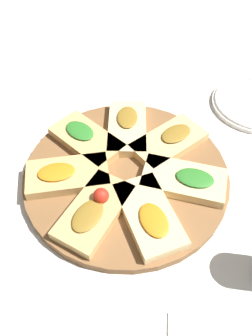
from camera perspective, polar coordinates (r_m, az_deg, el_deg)
name	(u,v)px	position (r m, az deg, el deg)	size (l,w,h in m)	color
ground_plane	(126,177)	(0.66, 0.00, -1.57)	(3.00, 3.00, 0.00)	silver
serving_board	(126,174)	(0.65, 0.00, -1.08)	(0.41, 0.41, 0.02)	brown
focaccia_slice_0	(95,210)	(0.58, -5.49, -7.36)	(0.17, 0.17, 0.04)	tan
focaccia_slice_1	(149,215)	(0.58, 4.07, -8.19)	(0.10, 0.16, 0.03)	#E5C689
focaccia_slice_2	(184,180)	(0.63, 10.15, -2.04)	(0.18, 0.15, 0.03)	#E5C689
focaccia_slice_3	(169,141)	(0.69, 7.53, 4.60)	(0.18, 0.14, 0.03)	#DBB775
focaccia_slice_4	(127,127)	(0.72, 0.21, 7.16)	(0.12, 0.17, 0.03)	#E5C689
focaccia_slice_5	(86,139)	(0.70, -6.95, 5.05)	(0.15, 0.18, 0.03)	tan
focaccia_slice_6	(67,175)	(0.64, -10.25, -1.18)	(0.16, 0.10, 0.03)	tan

